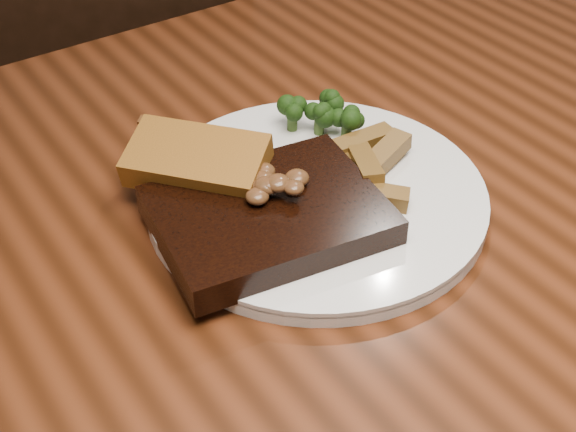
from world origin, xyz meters
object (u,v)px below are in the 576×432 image
object	(u,v)px
dining_table	(285,318)
garlic_bread	(198,179)
chair_far	(129,155)
steak	(268,216)
plate	(316,198)
potato_wedges	(373,170)

from	to	relation	value
dining_table	garlic_bread	xyz separation A→B (m)	(-0.03, 0.10, 0.12)
dining_table	chair_far	distance (m)	0.67
steak	dining_table	bearing A→B (deg)	-51.55
dining_table	garlic_bread	world-z (taller)	garlic_bread
dining_table	steak	distance (m)	0.12
dining_table	plate	size ratio (longest dim) A/B	5.13
dining_table	potato_wedges	bearing A→B (deg)	9.25
chair_far	garlic_bread	size ratio (longest dim) A/B	6.56
chair_far	garlic_bread	xyz separation A→B (m)	(-0.14, -0.53, 0.34)
chair_far	steak	xyz separation A→B (m)	(-0.11, -0.61, 0.34)
dining_table	steak	bearing A→B (deg)	119.94
chair_far	garlic_bread	world-z (taller)	chair_far
steak	garlic_bread	size ratio (longest dim) A/B	1.54
chair_far	garlic_bread	distance (m)	0.65
garlic_bread	chair_far	bearing A→B (deg)	125.30
garlic_bread	steak	bearing A→B (deg)	-24.44
plate	steak	distance (m)	0.07
plate	garlic_bread	distance (m)	0.11
dining_table	plate	xyz separation A→B (m)	(0.06, 0.03, 0.10)
dining_table	garlic_bread	bearing A→B (deg)	108.11
chair_far	plate	distance (m)	0.68
plate	steak	bearing A→B (deg)	-164.68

